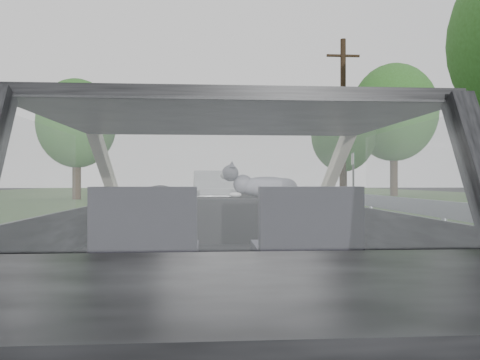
{
  "coord_description": "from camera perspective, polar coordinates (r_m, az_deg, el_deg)",
  "views": [
    {
      "loc": [
        -0.1,
        -2.64,
        1.12
      ],
      "look_at": [
        0.12,
        0.56,
        1.12
      ],
      "focal_mm": 35.0,
      "sensor_mm": 36.0,
      "label": 1
    }
  ],
  "objects": [
    {
      "name": "dashboard",
      "position": [
        3.27,
        -2.24,
        -4.78
      ],
      "size": [
        1.58,
        0.45,
        0.3
      ],
      "primitive_type": "cube",
      "color": "black",
      "rests_on": "subject_car"
    },
    {
      "name": "highway_sign",
      "position": [
        22.02,
        13.65,
        0.14
      ],
      "size": [
        0.26,
        0.96,
        2.4
      ],
      "primitive_type": "cube",
      "rotation": [
        0.0,
        0.0,
        -0.18
      ],
      "color": "#216D2C",
      "rests_on": "ground"
    },
    {
      "name": "tree_6",
      "position": [
        29.28,
        -19.29,
        4.52
      ],
      "size": [
        5.89,
        5.89,
        6.92
      ],
      "primitive_type": null,
      "rotation": [
        0.0,
        0.0,
        -0.36
      ],
      "color": "#29541B",
      "rests_on": "ground"
    },
    {
      "name": "driver_seat",
      "position": [
        2.38,
        -11.28,
        -5.84
      ],
      "size": [
        0.5,
        0.72,
        0.42
      ],
      "primitive_type": "cube",
      "color": "black",
      "rests_on": "subject_car"
    },
    {
      "name": "utility_pole",
      "position": [
        21.47,
        12.46,
        6.88
      ],
      "size": [
        0.28,
        0.28,
        7.43
      ],
      "primitive_type": "cylinder",
      "rotation": [
        0.0,
        0.0,
        0.18
      ],
      "color": "#372717",
      "rests_on": "ground"
    },
    {
      "name": "subject_car",
      "position": [
        2.67,
        -1.82,
        -8.57
      ],
      "size": [
        1.8,
        4.0,
        1.45
      ],
      "primitive_type": "cube",
      "color": "black",
      "rests_on": "ground"
    },
    {
      "name": "passenger_seat",
      "position": [
        2.41,
        8.04,
        -5.76
      ],
      "size": [
        0.5,
        0.72,
        0.42
      ],
      "primitive_type": "cube",
      "color": "black",
      "rests_on": "subject_car"
    },
    {
      "name": "cat",
      "position": [
        3.33,
        3.26,
        -0.68
      ],
      "size": [
        0.58,
        0.21,
        0.26
      ],
      "primitive_type": "ellipsoid",
      "rotation": [
        0.0,
        0.0,
        -0.05
      ],
      "color": "#93939E",
      "rests_on": "dashboard"
    },
    {
      "name": "tree_3",
      "position": [
        35.96,
        18.25,
        5.61
      ],
      "size": [
        7.58,
        7.58,
        9.35
      ],
      "primitive_type": null,
      "rotation": [
        0.0,
        0.0,
        -0.27
      ],
      "color": "#29541B",
      "rests_on": "ground"
    },
    {
      "name": "steering_wheel",
      "position": [
        2.99,
        -9.77,
        -3.89
      ],
      "size": [
        0.36,
        0.36,
        0.04
      ],
      "primitive_type": "torus",
      "color": "black",
      "rests_on": "dashboard"
    },
    {
      "name": "other_car",
      "position": [
        19.69,
        -3.28,
        -1.08
      ],
      "size": [
        2.07,
        4.77,
        1.54
      ],
      "primitive_type": "imported",
      "rotation": [
        0.0,
        0.0,
        0.05
      ],
      "color": "#B8BABE",
      "rests_on": "ground"
    },
    {
      "name": "guardrail",
      "position": [
        13.39,
        15.2,
        -2.38
      ],
      "size": [
        0.05,
        90.0,
        0.32
      ],
      "primitive_type": "cube",
      "color": "#9397A6",
      "rests_on": "ground"
    },
    {
      "name": "tree_2",
      "position": [
        31.1,
        12.47,
        3.64
      ],
      "size": [
        4.98,
        4.98,
        6.26
      ],
      "primitive_type": null,
      "rotation": [
        0.0,
        0.0,
        -0.23
      ],
      "color": "#29541B",
      "rests_on": "ground"
    }
  ]
}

